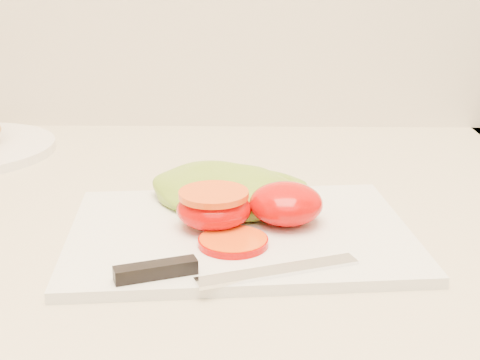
{
  "coord_description": "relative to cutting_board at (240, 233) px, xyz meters",
  "views": [
    {
      "loc": [
        -0.17,
        0.99,
        1.19
      ],
      "look_at": [
        -0.18,
        1.58,
        0.99
      ],
      "focal_mm": 50.0,
      "sensor_mm": 36.0,
      "label": 1
    }
  ],
  "objects": [
    {
      "name": "lettuce_leaf_1",
      "position": [
        0.02,
        0.07,
        0.02
      ],
      "size": [
        0.12,
        0.1,
        0.02
      ],
      "primitive_type": "ellipsoid",
      "rotation": [
        0.0,
        0.0,
        0.23
      ],
      "color": "#83A62C",
      "rests_on": "cutting_board"
    },
    {
      "name": "cutting_board",
      "position": [
        0.0,
        0.0,
        0.0
      ],
      "size": [
        0.34,
        0.26,
        0.01
      ],
      "primitive_type": "cube",
      "rotation": [
        0.0,
        0.0,
        0.1
      ],
      "color": "white",
      "rests_on": "counter"
    },
    {
      "name": "tomato_half_dome",
      "position": [
        0.04,
        0.02,
        0.02
      ],
      "size": [
        0.07,
        0.07,
        0.04
      ],
      "primitive_type": "ellipsoid",
      "color": "#DC0000",
      "rests_on": "cutting_board"
    },
    {
      "name": "tomato_slice_0",
      "position": [
        -0.01,
        -0.04,
        0.01
      ],
      "size": [
        0.06,
        0.06,
        0.01
      ],
      "primitive_type": "cylinder",
      "color": "orange",
      "rests_on": "cutting_board"
    },
    {
      "name": "knife",
      "position": [
        -0.03,
        -0.1,
        0.01
      ],
      "size": [
        0.2,
        0.07,
        0.01
      ],
      "rotation": [
        0.0,
        0.0,
        0.36
      ],
      "color": "silver",
      "rests_on": "cutting_board"
    },
    {
      "name": "lettuce_leaf_0",
      "position": [
        -0.02,
        0.06,
        0.02
      ],
      "size": [
        0.19,
        0.17,
        0.03
      ],
      "primitive_type": "ellipsoid",
      "rotation": [
        0.0,
        0.0,
        -0.48
      ],
      "color": "#83A62C",
      "rests_on": "cutting_board"
    },
    {
      "name": "tomato_half_cut",
      "position": [
        -0.02,
        0.0,
        0.02
      ],
      "size": [
        0.07,
        0.07,
        0.04
      ],
      "color": "#DC0000",
      "rests_on": "cutting_board"
    }
  ]
}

